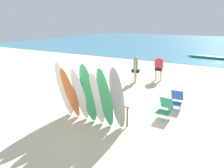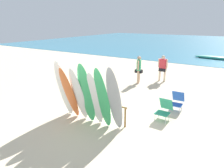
{
  "view_description": "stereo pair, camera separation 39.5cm",
  "coord_description": "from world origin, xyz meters",
  "px_view_note": "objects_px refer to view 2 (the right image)",
  "views": [
    {
      "loc": [
        4.14,
        -6.18,
        3.65
      ],
      "look_at": [
        0.0,
        1.14,
        1.11
      ],
      "focal_mm": 33.62,
      "sensor_mm": 36.0,
      "label": 1
    },
    {
      "loc": [
        4.47,
        -5.97,
        3.65
      ],
      "look_at": [
        0.0,
        1.14,
        1.11
      ],
      "focal_mm": 33.62,
      "sensor_mm": 36.0,
      "label": 2
    }
  ],
  "objects_px": {
    "beachgoer_photographing": "(163,66)",
    "beach_chair_red": "(164,108)",
    "distant_boat": "(216,58)",
    "surfboard_rack": "(96,104)",
    "surfboard_grey_6": "(115,100)",
    "surfboard_green_5": "(103,99)",
    "beachgoer_by_water": "(139,68)",
    "surfboard_orange_1": "(69,93)",
    "surfboard_white_2": "(79,95)",
    "surfboard_green_3": "(86,94)",
    "beach_chair_blue": "(177,100)",
    "surfboard_white_4": "(95,99)",
    "surfboard_white_0": "(64,89)"
  },
  "relations": [
    {
      "from": "surfboard_rack",
      "to": "surfboard_grey_6",
      "type": "relative_size",
      "value": 1.08
    },
    {
      "from": "surfboard_green_3",
      "to": "beachgoer_photographing",
      "type": "height_order",
      "value": "surfboard_green_3"
    },
    {
      "from": "surfboard_white_2",
      "to": "surfboard_green_3",
      "type": "relative_size",
      "value": 0.93
    },
    {
      "from": "surfboard_white_2",
      "to": "distant_boat",
      "type": "bearing_deg",
      "value": 84.29
    },
    {
      "from": "surfboard_green_5",
      "to": "beach_chair_blue",
      "type": "distance_m",
      "value": 3.58
    },
    {
      "from": "surfboard_white_0",
      "to": "beach_chair_red",
      "type": "bearing_deg",
      "value": 27.41
    },
    {
      "from": "beachgoer_by_water",
      "to": "beachgoer_photographing",
      "type": "bearing_deg",
      "value": 122.28
    },
    {
      "from": "surfboard_green_5",
      "to": "beach_chair_blue",
      "type": "height_order",
      "value": "surfboard_green_5"
    },
    {
      "from": "beach_chair_red",
      "to": "beach_chair_blue",
      "type": "bearing_deg",
      "value": 84.59
    },
    {
      "from": "surfboard_white_4",
      "to": "beachgoer_by_water",
      "type": "bearing_deg",
      "value": 102.89
    },
    {
      "from": "beachgoer_by_water",
      "to": "beach_chair_blue",
      "type": "height_order",
      "value": "beachgoer_by_water"
    },
    {
      "from": "surfboard_white_4",
      "to": "surfboard_green_5",
      "type": "height_order",
      "value": "surfboard_green_5"
    },
    {
      "from": "surfboard_green_5",
      "to": "beach_chair_red",
      "type": "height_order",
      "value": "surfboard_green_5"
    },
    {
      "from": "distant_boat",
      "to": "beach_chair_red",
      "type": "bearing_deg",
      "value": -90.06
    },
    {
      "from": "surfboard_orange_1",
      "to": "surfboard_white_4",
      "type": "relative_size",
      "value": 1.05
    },
    {
      "from": "distant_boat",
      "to": "surfboard_grey_6",
      "type": "bearing_deg",
      "value": -93.53
    },
    {
      "from": "surfboard_white_4",
      "to": "distant_boat",
      "type": "height_order",
      "value": "surfboard_white_4"
    },
    {
      "from": "beachgoer_by_water",
      "to": "beach_chair_red",
      "type": "bearing_deg",
      "value": 20.44
    },
    {
      "from": "surfboard_rack",
      "to": "beachgoer_by_water",
      "type": "distance_m",
      "value": 5.38
    },
    {
      "from": "distant_boat",
      "to": "surfboard_white_2",
      "type": "bearing_deg",
      "value": -98.56
    },
    {
      "from": "surfboard_grey_6",
      "to": "beach_chair_blue",
      "type": "bearing_deg",
      "value": 64.05
    },
    {
      "from": "surfboard_green_3",
      "to": "surfboard_green_5",
      "type": "relative_size",
      "value": 1.03
    },
    {
      "from": "surfboard_green_5",
      "to": "distant_boat",
      "type": "height_order",
      "value": "surfboard_green_5"
    },
    {
      "from": "surfboard_green_5",
      "to": "beachgoer_photographing",
      "type": "relative_size",
      "value": 1.43
    },
    {
      "from": "beach_chair_blue",
      "to": "surfboard_orange_1",
      "type": "bearing_deg",
      "value": -138.44
    },
    {
      "from": "beachgoer_by_water",
      "to": "beach_chair_red",
      "type": "relative_size",
      "value": 2.06
    },
    {
      "from": "surfboard_green_5",
      "to": "beachgoer_by_water",
      "type": "relative_size",
      "value": 1.4
    },
    {
      "from": "surfboard_grey_6",
      "to": "surfboard_white_4",
      "type": "bearing_deg",
      "value": 172.1
    },
    {
      "from": "surfboard_green_3",
      "to": "distant_boat",
      "type": "height_order",
      "value": "surfboard_green_3"
    },
    {
      "from": "beachgoer_photographing",
      "to": "distant_boat",
      "type": "xyz_separation_m",
      "value": [
        1.9,
        10.37,
        -0.79
      ]
    },
    {
      "from": "surfboard_green_3",
      "to": "surfboard_green_5",
      "type": "distance_m",
      "value": 0.7
    },
    {
      "from": "surfboard_grey_6",
      "to": "surfboard_orange_1",
      "type": "bearing_deg",
      "value": 176.48
    },
    {
      "from": "surfboard_rack",
      "to": "surfboard_green_3",
      "type": "xyz_separation_m",
      "value": [
        -0.01,
        -0.54,
        0.58
      ]
    },
    {
      "from": "beach_chair_blue",
      "to": "beach_chair_red",
      "type": "bearing_deg",
      "value": -101.09
    },
    {
      "from": "beachgoer_photographing",
      "to": "surfboard_grey_6",
      "type": "bearing_deg",
      "value": 97.7
    },
    {
      "from": "surfboard_white_2",
      "to": "beach_chair_blue",
      "type": "relative_size",
      "value": 2.79
    },
    {
      "from": "beachgoer_photographing",
      "to": "distant_boat",
      "type": "height_order",
      "value": "beachgoer_photographing"
    },
    {
      "from": "beach_chair_blue",
      "to": "surfboard_white_4",
      "type": "bearing_deg",
      "value": -126.94
    },
    {
      "from": "surfboard_orange_1",
      "to": "surfboard_green_3",
      "type": "xyz_separation_m",
      "value": [
        0.79,
        0.04,
        0.11
      ]
    },
    {
      "from": "surfboard_white_2",
      "to": "surfboard_grey_6",
      "type": "bearing_deg",
      "value": 2.34
    },
    {
      "from": "beachgoer_photographing",
      "to": "beach_chair_red",
      "type": "relative_size",
      "value": 2.02
    },
    {
      "from": "surfboard_rack",
      "to": "beachgoer_by_water",
      "type": "xyz_separation_m",
      "value": [
        -0.72,
        5.32,
        0.37
      ]
    },
    {
      "from": "surfboard_green_5",
      "to": "beach_chair_red",
      "type": "relative_size",
      "value": 2.88
    },
    {
      "from": "surfboard_white_4",
      "to": "surfboard_white_0",
      "type": "bearing_deg",
      "value": -176.86
    },
    {
      "from": "surfboard_white_2",
      "to": "surfboard_green_5",
      "type": "bearing_deg",
      "value": 2.22
    },
    {
      "from": "surfboard_orange_1",
      "to": "surfboard_white_4",
      "type": "xyz_separation_m",
      "value": [
        1.13,
        0.08,
        -0.03
      ]
    },
    {
      "from": "surfboard_white_0",
      "to": "surfboard_grey_6",
      "type": "bearing_deg",
      "value": -3.11
    },
    {
      "from": "surfboard_grey_6",
      "to": "beach_chair_red",
      "type": "relative_size",
      "value": 3.04
    },
    {
      "from": "surfboard_orange_1",
      "to": "beachgoer_by_water",
      "type": "xyz_separation_m",
      "value": [
        0.07,
        5.9,
        -0.1
      ]
    },
    {
      "from": "surfboard_orange_1",
      "to": "surfboard_white_2",
      "type": "relative_size",
      "value": 1.0
    }
  ]
}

